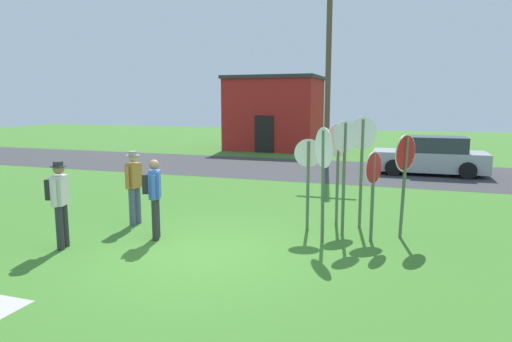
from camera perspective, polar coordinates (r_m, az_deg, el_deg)
ground_plane at (r=8.83m, az=-7.46°, el=-10.29°), size 80.00×80.00×0.00m
street_asphalt at (r=19.42m, az=7.35°, el=0.20°), size 60.00×6.40×0.01m
building_background at (r=27.49m, az=2.36°, el=7.35°), size 5.47×4.31×4.38m
utility_pole at (r=20.30m, az=9.16°, el=13.76°), size 1.80×0.24×8.98m
parked_car_on_street at (r=19.29m, az=21.23°, el=1.68°), size 4.33×2.07×1.51m
stop_sign_leaning_left at (r=9.73m, az=11.12°, el=1.52°), size 0.44×0.54×2.49m
stop_sign_nearest at (r=9.87m, az=18.32°, el=0.40°), size 0.41×0.69×2.21m
stop_sign_far_back at (r=9.48m, az=14.62°, el=-1.28°), size 0.28×0.63×1.88m
stop_sign_leaning_right at (r=9.18m, az=8.55°, el=0.94°), size 0.49×0.69×2.37m
stop_sign_rear_left at (r=10.43m, az=13.26°, el=2.23°), size 0.60×0.43×2.54m
stop_sign_rear_right at (r=10.64m, az=10.34°, el=1.94°), size 0.55×0.57×2.38m
stop_sign_low_front at (r=10.04m, az=6.62°, el=0.13°), size 0.60×0.18×2.06m
person_in_teal at (r=9.63m, az=-12.80°, el=-2.77°), size 0.45×0.53×1.69m
person_near_signs at (r=9.59m, az=-23.65°, el=-3.17°), size 0.42×0.55×1.74m
person_in_blue at (r=10.91m, az=-15.19°, el=-1.51°), size 0.32×0.57×1.74m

